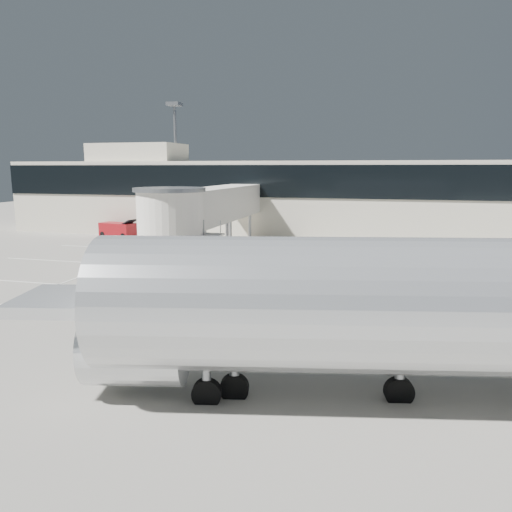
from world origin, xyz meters
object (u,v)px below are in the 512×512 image
object	(u,v)px
ground_worker	(164,302)
minivan	(368,251)
box_cart_near	(167,290)
suitcase_cart	(270,280)
belt_loader	(118,230)
aircraft	(403,308)
baggage_tug	(272,275)
box_cart_far	(104,297)

from	to	relation	value
ground_worker	minivan	world-z (taller)	minivan
box_cart_near	suitcase_cart	bearing A→B (deg)	45.80
suitcase_cart	belt_loader	xyz separation A→B (m)	(-20.98, 17.75, 0.29)
box_cart_near	aircraft	xyz separation A→B (m)	(12.54, -9.61, 2.53)
ground_worker	minivan	bearing A→B (deg)	58.26
baggage_tug	ground_worker	size ratio (longest dim) A/B	1.50
suitcase_cart	box_cart_near	distance (m)	6.55
baggage_tug	box_cart_far	size ratio (longest dim) A/B	0.70
aircraft	box_cart_far	bearing A→B (deg)	141.90
box_cart_far	belt_loader	size ratio (longest dim) A/B	0.79
baggage_tug	belt_loader	xyz separation A→B (m)	(-20.81, 16.73, 0.24)
box_cart_near	ground_worker	bearing A→B (deg)	-61.00
baggage_tug	ground_worker	distance (m)	9.24
box_cart_near	aircraft	distance (m)	16.00
suitcase_cart	ground_worker	bearing A→B (deg)	-121.29
suitcase_cart	minivan	world-z (taller)	minivan
suitcase_cart	belt_loader	size ratio (longest dim) A/B	0.79
ground_worker	minivan	size ratio (longest dim) A/B	0.32
suitcase_cart	ground_worker	world-z (taller)	ground_worker
suitcase_cart	box_cart_far	xyz separation A→B (m)	(-7.61, -6.49, 0.06)
baggage_tug	aircraft	bearing A→B (deg)	-45.80
minivan	suitcase_cart	bearing A→B (deg)	-115.54
box_cart_near	ground_worker	distance (m)	3.66
box_cart_far	ground_worker	size ratio (longest dim) A/B	2.15
box_cart_far	aircraft	world-z (taller)	aircraft
belt_loader	minivan	bearing A→B (deg)	-5.76
suitcase_cart	box_cart_near	world-z (taller)	box_cart_near
belt_loader	box_cart_far	bearing A→B (deg)	-48.27
baggage_tug	minivan	distance (m)	9.67
box_cart_far	ground_worker	world-z (taller)	ground_worker
baggage_tug	aircraft	size ratio (longest dim) A/B	0.11
suitcase_cart	belt_loader	distance (m)	27.48
minivan	belt_loader	distance (m)	27.95
minivan	aircraft	xyz separation A→B (m)	(2.01, -22.63, 1.96)
baggage_tug	suitcase_cart	xyz separation A→B (m)	(0.16, -1.02, -0.06)
box_cart_near	minivan	bearing A→B (deg)	56.95
box_cart_far	belt_loader	xyz separation A→B (m)	(-13.37, 24.24, 0.23)
baggage_tug	box_cart_far	world-z (taller)	baggage_tug
box_cart_near	box_cart_far	xyz separation A→B (m)	(-2.59, -2.29, -0.00)
baggage_tug	suitcase_cart	size ratio (longest dim) A/B	0.71
baggage_tug	belt_loader	bearing A→B (deg)	158.01
baggage_tug	box_cart_far	bearing A→B (deg)	-117.97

